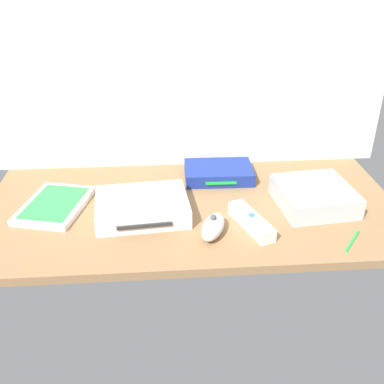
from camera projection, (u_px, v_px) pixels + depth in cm
name	position (u px, v px, depth cm)	size (l,w,h in cm)	color
ground_plane	(192.00, 210.00, 107.91)	(100.00, 48.00, 2.00)	#936D47
back_wall	(185.00, 50.00, 113.35)	(110.00, 1.20, 64.00)	white
game_console	(142.00, 207.00, 103.01)	(22.32, 17.88, 4.40)	white
mini_computer	(314.00, 196.00, 106.60)	(18.68, 18.68, 5.30)	silver
game_case	(55.00, 205.00, 106.51)	(17.79, 21.72, 1.56)	white
network_router	(219.00, 172.00, 119.73)	(18.24, 12.66, 3.40)	navy
remote_wand	(251.00, 221.00, 98.87)	(8.50, 15.13, 3.40)	white
remote_nunchuk	(213.00, 227.00, 95.98)	(7.82, 10.92, 5.10)	white
stylus_pen	(352.00, 240.00, 94.51)	(0.70, 0.70, 9.00)	green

